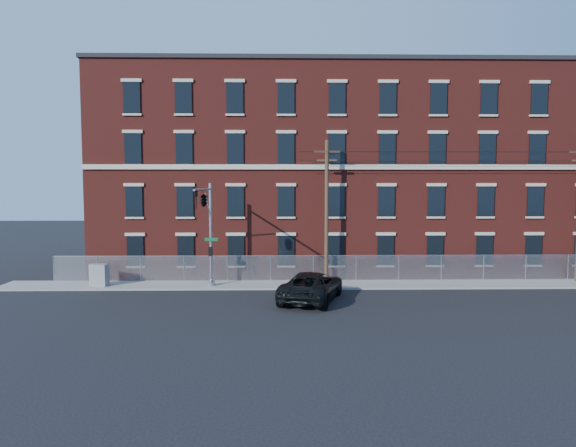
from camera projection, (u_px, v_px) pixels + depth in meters
The scene contains 8 objects.
ground at pixel (302, 302), 29.73m from camera, with size 140.00×140.00×0.00m, color black.
sidewalk at pixel (469, 284), 34.94m from camera, with size 65.00×3.00×0.12m, color #989590.
mill_building at pixel (432, 172), 43.22m from camera, with size 55.30×14.32×16.30m.
chain_link_fence at pixel (463, 267), 36.16m from camera, with size 59.06×0.06×1.85m.
traffic_signal_mast at pixel (205, 211), 31.37m from camera, with size 0.90×6.75×7.00m.
utility_pole_near at pixel (327, 209), 34.94m from camera, with size 1.80×0.28×10.00m.
pickup_truck at pixel (312, 286), 30.15m from camera, with size 2.91×6.32×1.76m, color black.
utility_cabinet at pixel (99, 275), 33.95m from camera, with size 1.20×0.60×1.50m, color slate.
Camera 1 is at (-1.40, -29.26, 6.97)m, focal length 31.05 mm.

